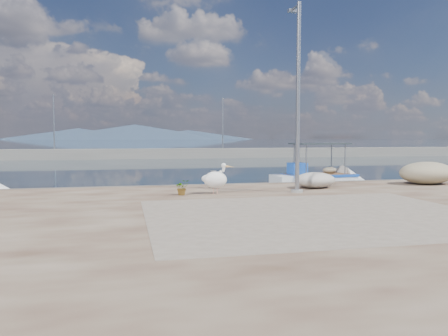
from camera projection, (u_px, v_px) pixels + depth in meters
ground at (249, 215)px, 14.37m from camera, size 1400.00×1400.00×0.00m
quay at (334, 256)px, 8.52m from camera, size 44.00×22.00×0.50m
quay_patch at (317, 214)px, 11.64m from camera, size 9.00×7.00×0.01m
breakwater at (159, 154)px, 53.25m from camera, size 120.00×2.20×7.50m
mountains at (131, 133)px, 647.18m from camera, size 370.00×280.00×22.00m
boat_right at (318, 180)px, 24.23m from camera, size 5.63×2.35×2.63m
pelican at (216, 179)px, 15.95m from camera, size 1.19×0.78×1.13m
lamp_post at (298, 104)px, 16.18m from camera, size 0.44×0.96×7.00m
bollard_near at (214, 179)px, 17.80m from camera, size 0.23×0.23×0.71m
potted_plant at (182, 187)px, 15.59m from camera, size 0.58×0.53×0.55m
net_pile_d at (315, 180)px, 17.77m from camera, size 1.71×1.28×0.64m
net_pile_c at (427, 173)px, 19.24m from camera, size 2.52×1.80×0.99m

